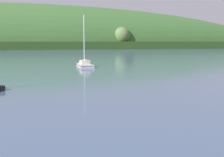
# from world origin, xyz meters

# --- Properties ---
(far_shoreline_hill) EXTENTS (561.25, 118.04, 67.26)m
(far_shoreline_hill) POSITION_xyz_m (4.22, 242.89, 0.22)
(far_shoreline_hill) COLOR #27431B
(far_shoreline_hill) RESTS_ON ground
(sailboat_near_mooring) EXTENTS (3.41, 8.27, 12.30)m
(sailboat_near_mooring) POSITION_xyz_m (13.66, 62.60, 0.23)
(sailboat_near_mooring) COLOR #ADB2BC
(sailboat_near_mooring) RESTS_ON ground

